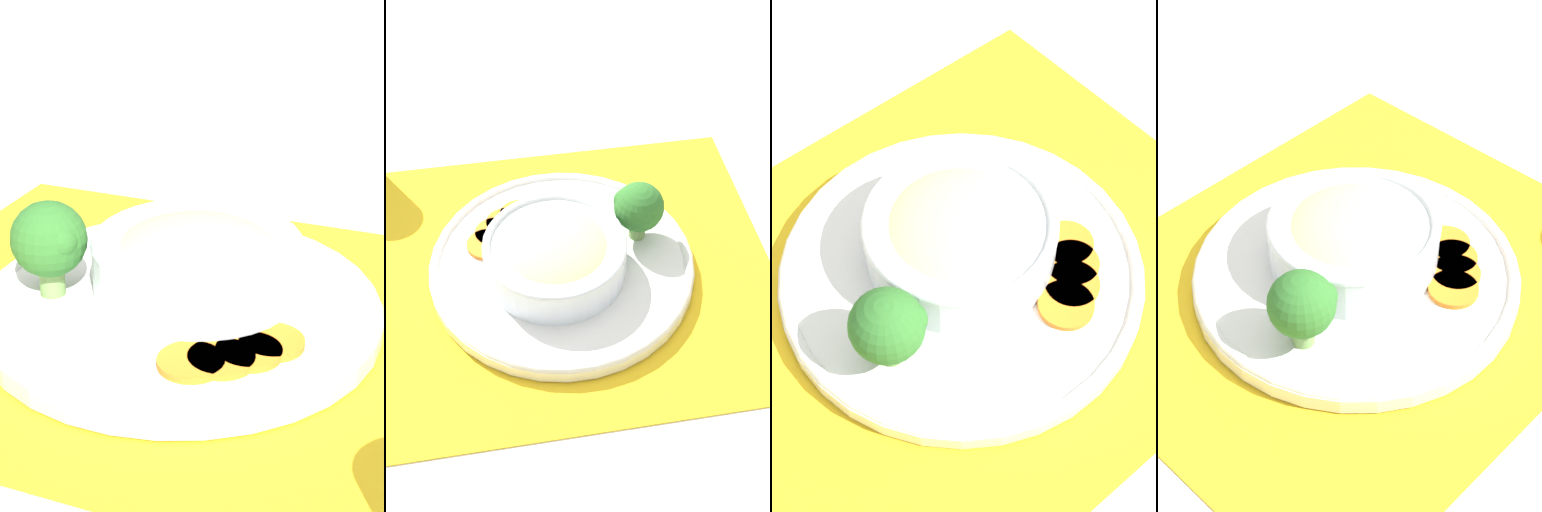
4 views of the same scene
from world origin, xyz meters
The scene contains 9 objects.
ground_plane centered at (0.00, 0.00, 0.00)m, with size 4.00×4.00×0.00m, color beige.
placemat centered at (0.00, 0.00, 0.00)m, with size 0.56×0.50×0.00m.
plate centered at (0.00, 0.00, 0.02)m, with size 0.32×0.32×0.02m.
bowl centered at (-0.01, -0.01, 0.05)m, with size 0.17×0.17×0.06m.
broccoli_floret centered at (0.09, 0.04, 0.07)m, with size 0.06×0.06×0.08m.
carrot_slice_near centered at (-0.05, 0.08, 0.02)m, with size 0.05×0.05×0.01m.
carrot_slice_middle centered at (-0.07, 0.07, 0.02)m, with size 0.05×0.05×0.01m.
carrot_slice_far centered at (-0.08, 0.05, 0.02)m, with size 0.05×0.05×0.01m.
carrot_slice_extra centered at (-0.09, 0.03, 0.02)m, with size 0.05×0.05×0.01m.
Camera 2 is at (-0.01, -0.57, 0.66)m, focal length 50.00 mm.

